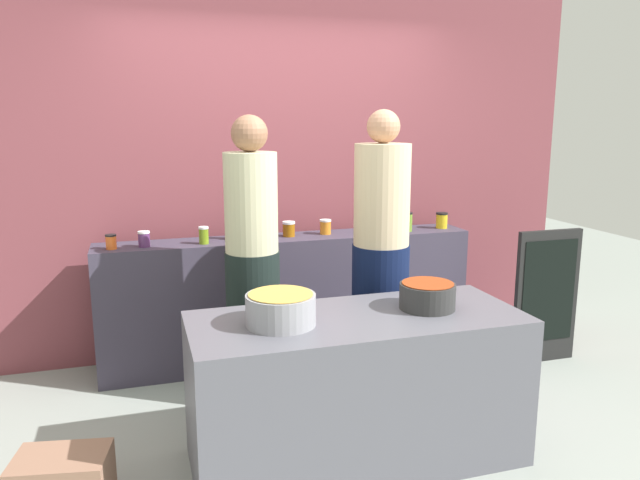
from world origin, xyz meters
name	(u,v)px	position (x,y,z in m)	size (l,w,h in m)	color
ground	(338,429)	(0.00, 0.00, 0.00)	(12.00, 12.00, 0.00)	gray
storefront_wall	(277,154)	(0.00, 1.45, 1.50)	(4.80, 0.12, 3.00)	brown
display_shelf	(290,299)	(0.00, 1.10, 0.46)	(2.70, 0.36, 0.93)	#3B3445
prep_table	(357,388)	(0.00, -0.30, 0.39)	(1.70, 0.70, 0.78)	#55555F
preserve_jar_0	(111,242)	(-1.21, 1.04, 0.98)	(0.07, 0.07, 0.10)	orange
preserve_jar_1	(144,239)	(-1.00, 1.05, 0.98)	(0.08, 0.08, 0.11)	#552C5C
preserve_jar_2	(204,235)	(-0.61, 1.03, 0.99)	(0.07, 0.07, 0.12)	olive
preserve_jar_3	(230,230)	(-0.42, 1.15, 0.99)	(0.07, 0.07, 0.12)	olive
preserve_jar_4	(247,230)	(-0.31, 1.08, 1.00)	(0.09, 0.09, 0.14)	#3D1A52
preserve_jar_5	(261,231)	(-0.20, 1.11, 0.98)	(0.07, 0.07, 0.10)	#561A52
preserve_jar_6	(288,229)	(0.00, 1.11, 0.98)	(0.09, 0.09, 0.11)	#8E510C
preserve_jar_7	(325,227)	(0.28, 1.12, 0.98)	(0.09, 0.09, 0.11)	orange
preserve_jar_8	(385,221)	(0.77, 1.17, 0.99)	(0.07, 0.07, 0.13)	#DF610C
preserve_jar_9	(407,222)	(0.90, 1.05, 1.00)	(0.08, 0.08, 0.14)	olive
preserve_jar_10	(442,220)	(1.21, 1.09, 0.99)	(0.09, 0.09, 0.12)	gold
cooking_pot_left	(281,309)	(-0.40, -0.31, 0.86)	(0.34, 0.34, 0.16)	gray
cooking_pot_center	(427,296)	(0.39, -0.29, 0.85)	(0.29, 0.29, 0.14)	#2D2D2D
cook_with_tongs	(253,276)	(-0.39, 0.50, 0.82)	(0.33, 0.33, 1.79)	black
cook_in_cap	(380,272)	(0.39, 0.33, 0.83)	(0.35, 0.35, 1.82)	#0C1737
bread_crate	(62,480)	(-1.44, -0.27, 0.12)	(0.42, 0.29, 0.24)	#8F6751
chalkboard_sign	(546,296)	(1.77, 0.51, 0.50)	(0.51, 0.05, 0.98)	black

